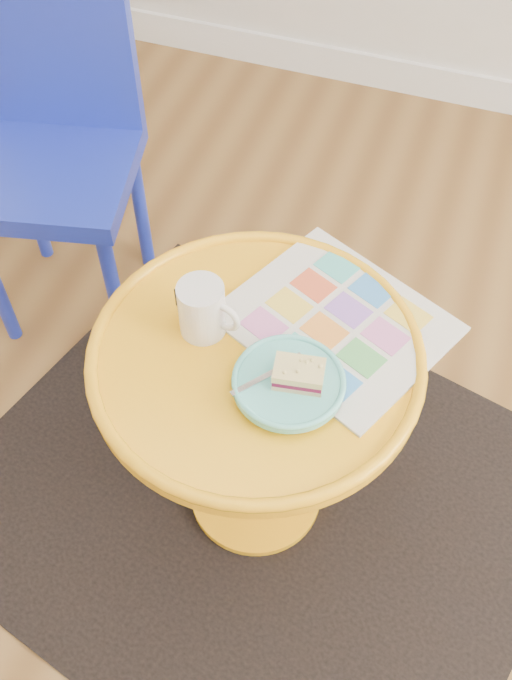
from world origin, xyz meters
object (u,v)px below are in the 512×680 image
(newspaper, at_px, (336,322))
(mug, at_px, (203,308))
(chair, at_px, (54,137))
(side_table, at_px, (256,402))
(plate, at_px, (289,383))

(newspaper, distance_m, mug, 0.25)
(chair, distance_m, newspaper, 0.88)
(side_table, relative_size, plate, 3.12)
(newspaper, xyz_separation_m, plate, (-0.04, -0.17, 0.02))
(mug, bearing_deg, plate, -12.32)
(mug, bearing_deg, side_table, -1.72)
(mug, relative_size, plate, 0.62)
(side_table, bearing_deg, mug, 168.18)
(newspaper, bearing_deg, plate, -77.79)
(side_table, xyz_separation_m, plate, (0.08, -0.05, 0.18))
(chair, bearing_deg, side_table, -48.37)
(newspaper, bearing_deg, mug, -132.29)
(newspaper, xyz_separation_m, mug, (-0.22, -0.09, 0.05))
(chair, xyz_separation_m, plate, (0.76, -0.54, 0.08))
(newspaper, bearing_deg, chair, 179.83)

